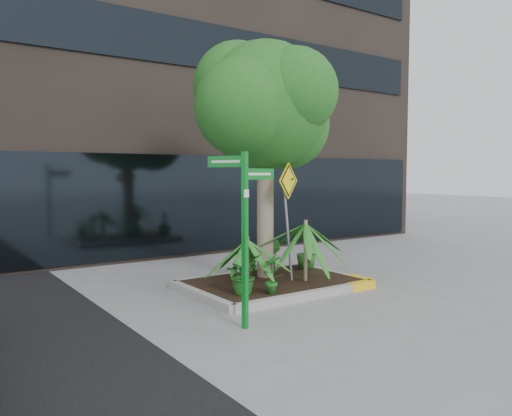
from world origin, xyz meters
TOP-DOWN VIEW (x-y plane):
  - ground at (0.00, 0.00)m, footprint 80.00×80.00m
  - building at (0.50, 8.50)m, footprint 18.00×8.00m
  - planter at (0.23, 0.27)m, footprint 3.35×2.36m
  - tree at (0.30, 0.70)m, footprint 3.24×2.87m
  - palm_front at (0.70, -0.09)m, footprint 1.32×1.32m
  - palm_left at (-0.45, 0.22)m, footprint 1.02×1.02m
  - palm_back at (0.26, 1.20)m, footprint 0.72×0.72m
  - shrub_a at (-0.87, -0.28)m, footprint 0.81×0.81m
  - shrub_b at (1.48, 0.80)m, footprint 0.62×0.62m
  - shrub_c at (-0.46, -0.55)m, footprint 0.43×0.43m
  - shrub_d at (0.48, 0.74)m, footprint 0.57×0.57m
  - street_sign_post at (-1.61, -1.44)m, footprint 0.89×0.72m
  - cattle_sign at (0.43, 0.13)m, footprint 0.65×0.29m

SIDE VIEW (x-z plane):
  - ground at x=0.00m, z-range 0.00..0.00m
  - planter at x=0.23m, z-range 0.03..0.18m
  - shrub_a at x=-0.87m, z-range 0.15..0.83m
  - shrub_c at x=-0.46m, z-range 0.15..0.86m
  - shrub_d at x=0.48m, z-range 0.15..0.89m
  - shrub_b at x=1.48m, z-range 0.15..0.95m
  - palm_back at x=0.26m, z-range 0.34..1.14m
  - palm_left at x=-0.45m, z-range 0.43..1.57m
  - palm_front at x=0.70m, z-range 0.51..1.98m
  - street_sign_post at x=-1.61m, z-range 0.30..2.82m
  - cattle_sign at x=0.43m, z-range 0.55..2.83m
  - tree at x=0.30m, z-range 1.12..5.98m
  - building at x=0.50m, z-range 0.00..15.00m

